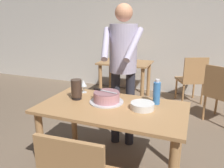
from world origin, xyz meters
name	(u,v)px	position (x,y,z in m)	size (l,w,h in m)	color
back_wall	(163,29)	(0.00, 2.97, 1.35)	(10.00, 0.12, 2.70)	silver
main_dining_table	(112,119)	(0.00, 0.00, 0.62)	(1.40, 0.77, 0.75)	tan
cake_on_platter	(107,97)	(-0.09, 0.08, 0.80)	(0.34, 0.34, 0.11)	silver
cake_knife	(101,90)	(-0.16, 0.09, 0.87)	(0.27, 0.08, 0.02)	silver
plate_stack	(142,106)	(0.29, 0.04, 0.78)	(0.22, 0.22, 0.06)	white
wine_glass_near	(83,84)	(-0.45, 0.27, 0.85)	(0.08, 0.08, 0.14)	silver
water_bottle	(157,93)	(0.38, 0.22, 0.86)	(0.07, 0.07, 0.25)	#387AC6
hurricane_lamp	(77,89)	(-0.41, 0.05, 0.86)	(0.11, 0.11, 0.21)	black
person_cutting_cake	(123,61)	(-0.09, 0.60, 1.08)	(0.47, 0.56, 1.72)	#2D2D38
background_table	(125,70)	(-0.60, 2.27, 0.58)	(1.00, 0.70, 0.74)	tan
background_chair_0	(221,92)	(1.11, 1.70, 0.49)	(0.61, 0.61, 0.90)	tan
background_chair_1	(192,78)	(0.66, 2.42, 0.49)	(0.59, 0.59, 0.90)	tan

